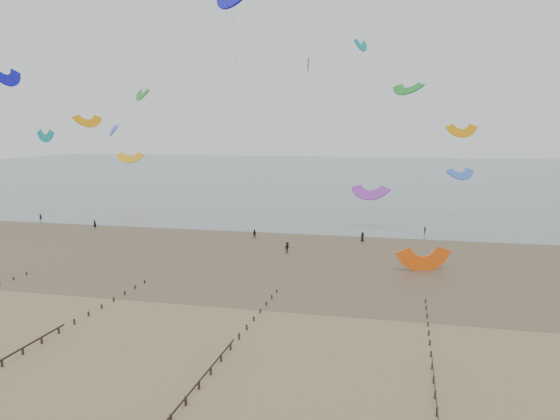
{
  "coord_description": "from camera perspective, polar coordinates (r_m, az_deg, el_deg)",
  "views": [
    {
      "loc": [
        19.33,
        -52.08,
        20.23
      ],
      "look_at": [
        0.68,
        28.0,
        8.0
      ],
      "focal_mm": 35.0,
      "sensor_mm": 36.0,
      "label": 1
    }
  ],
  "objects": [
    {
      "name": "kitesurfers",
      "position": [
        101.22,
        16.51,
        -2.93
      ],
      "size": [
        127.27,
        28.55,
        1.83
      ],
      "color": "black",
      "rests_on": "ground"
    },
    {
      "name": "groynes",
      "position": [
        41.43,
        -11.03,
        -20.19
      ],
      "size": [
        72.16,
        50.16,
        1.0
      ],
      "color": "black",
      "rests_on": "ground"
    },
    {
      "name": "kites_airborne",
      "position": [
        146.69,
        2.19,
        8.91
      ],
      "size": [
        232.96,
        114.04,
        40.49
      ],
      "color": "#F434B8",
      "rests_on": "ground"
    },
    {
      "name": "grounded_kite",
      "position": [
        81.86,
        14.74,
        -6.13
      ],
      "size": [
        8.34,
        7.5,
        3.77
      ],
      "primitive_type": null,
      "rotation": [
        1.54,
        0.0,
        0.38
      ],
      "color": "#F3530F",
      "rests_on": "ground"
    },
    {
      "name": "sea_and_shore",
      "position": [
        91.85,
        -1.99,
        -4.26
      ],
      "size": [
        500.0,
        665.0,
        0.03
      ],
      "color": "#475654",
      "rests_on": "ground"
    },
    {
      "name": "ground",
      "position": [
        59.12,
        -6.96,
        -11.61
      ],
      "size": [
        500.0,
        500.0,
        0.0
      ],
      "primitive_type": "plane",
      "color": "brown",
      "rests_on": "ground"
    },
    {
      "name": "kitesurfer_lead",
      "position": [
        117.87,
        -18.79,
        -1.42
      ],
      "size": [
        0.68,
        0.44,
        1.85
      ],
      "primitive_type": "imported",
      "rotation": [
        0.0,
        0.0,
        3.14
      ],
      "color": "black",
      "rests_on": "ground"
    }
  ]
}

